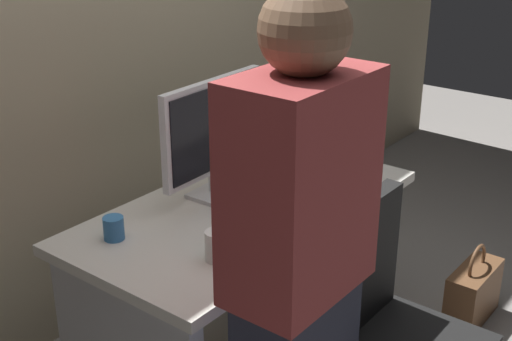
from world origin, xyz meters
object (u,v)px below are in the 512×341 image
object	(u,v)px
keyboard	(272,214)
mouse	(320,185)
cup_near_keyboard	(217,246)
person_at_desk	(298,291)
handbag	(473,293)
monitor	(215,131)
cup_by_monitor	(114,228)
book_stack	(288,139)
desk	(246,258)

from	to	relation	value
keyboard	mouse	distance (m)	0.31
keyboard	cup_near_keyboard	bearing A→B (deg)	-170.69
person_at_desk	handbag	world-z (taller)	person_at_desk
monitor	cup_by_monitor	bearing A→B (deg)	176.59
keyboard	book_stack	distance (m)	0.56
cup_by_monitor	book_stack	xyz separation A→B (m)	(0.94, -0.05, 0.06)
desk	keyboard	size ratio (longest dim) A/B	3.18
handbag	book_stack	bearing A→B (deg)	119.99
monitor	book_stack	xyz separation A→B (m)	(0.45, -0.02, -0.15)
monitor	mouse	world-z (taller)	monitor
cup_by_monitor	desk	bearing A→B (deg)	-20.14
monitor	cup_near_keyboard	size ratio (longest dim) A/B	5.40
monitor	mouse	size ratio (longest dim) A/B	5.41
person_at_desk	book_stack	size ratio (longest dim) A/B	7.29
handbag	cup_near_keyboard	bearing A→B (deg)	161.78
book_stack	person_at_desk	bearing A→B (deg)	-143.29
person_at_desk	keyboard	distance (m)	0.68
desk	keyboard	xyz separation A→B (m)	(-0.02, -0.14, 0.24)
monitor	keyboard	bearing A→B (deg)	-95.08
person_at_desk	cup_near_keyboard	xyz separation A→B (m)	(0.14, 0.41, -0.06)
monitor	handbag	size ratio (longest dim) A/B	1.43
person_at_desk	cup_near_keyboard	bearing A→B (deg)	71.21
keyboard	book_stack	xyz separation A→B (m)	(0.48, 0.27, 0.09)
desk	mouse	xyz separation A→B (m)	(0.29, -0.14, 0.25)
handbag	monitor	bearing A→B (deg)	139.42
monitor	person_at_desk	bearing A→B (deg)	-125.03
monitor	cup_near_keyboard	xyz separation A→B (m)	(-0.38, -0.34, -0.21)
person_at_desk	monitor	size ratio (longest dim) A/B	3.03
monitor	cup_near_keyboard	distance (m)	0.55
mouse	book_stack	world-z (taller)	book_stack
person_at_desk	book_stack	world-z (taller)	person_at_desk
book_stack	handbag	distance (m)	1.10
cup_near_keyboard	handbag	bearing A→B (deg)	-18.22
desk	monitor	size ratio (longest dim) A/B	2.53
cup_by_monitor	handbag	world-z (taller)	cup_by_monitor
desk	cup_near_keyboard	bearing A→B (deg)	-153.55
monitor	keyboard	size ratio (longest dim) A/B	1.26
desk	book_stack	xyz separation A→B (m)	(0.46, 0.13, 0.33)
monitor	cup_by_monitor	size ratio (longest dim) A/B	6.73
person_at_desk	cup_by_monitor	distance (m)	0.78
cup_near_keyboard	book_stack	world-z (taller)	book_stack
cup_near_keyboard	mouse	bearing A→B (deg)	3.91
keyboard	monitor	bearing A→B (deg)	86.64
mouse	keyboard	bearing A→B (deg)	179.68
book_stack	handbag	xyz separation A→B (m)	(0.42, -0.74, -0.70)
monitor	keyboard	distance (m)	0.38
mouse	cup_by_monitor	world-z (taller)	cup_by_monitor
mouse	handbag	xyz separation A→B (m)	(0.59, -0.46, -0.61)
cup_by_monitor	book_stack	world-z (taller)	book_stack
monitor	desk	bearing A→B (deg)	-91.67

